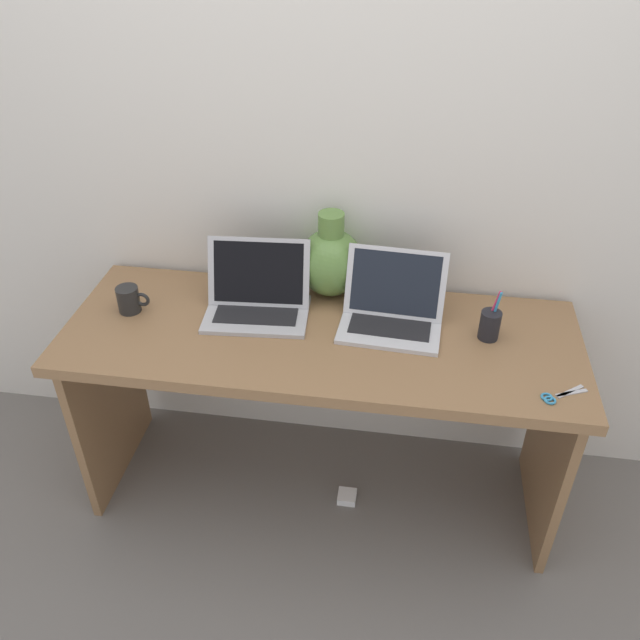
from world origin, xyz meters
TOP-DOWN VIEW (x-y plane):
  - ground_plane at (0.00, 0.00)m, footprint 6.00×6.00m
  - back_wall at (0.00, 0.35)m, footprint 4.40×0.04m
  - desk at (0.00, 0.00)m, footprint 1.69×0.62m
  - laptop_left at (-0.23, 0.10)m, footprint 0.36×0.27m
  - laptop_right at (0.23, 0.10)m, footprint 0.34×0.28m
  - green_vase at (0.00, 0.25)m, footprint 0.22×0.22m
  - coffee_mug at (-0.66, 0.03)m, footprint 0.11×0.08m
  - pen_cup at (0.54, 0.05)m, footprint 0.07×0.07m
  - scissors at (0.72, -0.21)m, footprint 0.14×0.10m
  - power_brick at (0.11, -0.05)m, footprint 0.07×0.07m

SIDE VIEW (x-z plane):
  - ground_plane at x=0.00m, z-range 0.00..0.00m
  - power_brick at x=0.11m, z-range 0.00..0.03m
  - desk at x=0.00m, z-range 0.23..0.98m
  - scissors at x=0.72m, z-range 0.75..0.76m
  - coffee_mug at x=-0.66m, z-range 0.75..0.85m
  - pen_cup at x=0.54m, z-range 0.72..0.89m
  - laptop_right at x=0.23m, z-range 0.70..0.93m
  - laptop_left at x=-0.23m, z-range 0.70..0.94m
  - green_vase at x=0.00m, z-range 0.73..1.03m
  - back_wall at x=0.00m, z-range 0.00..2.40m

